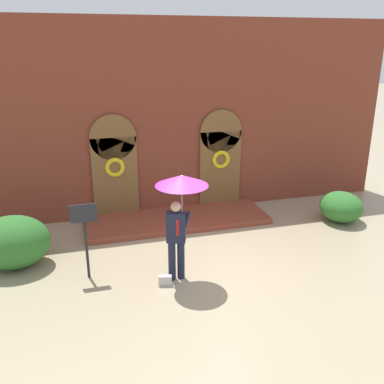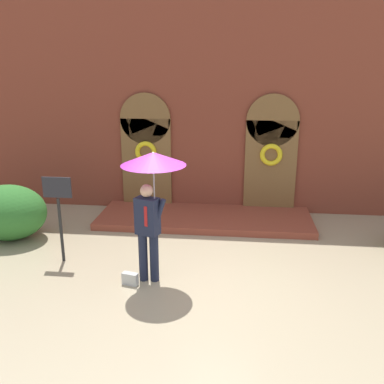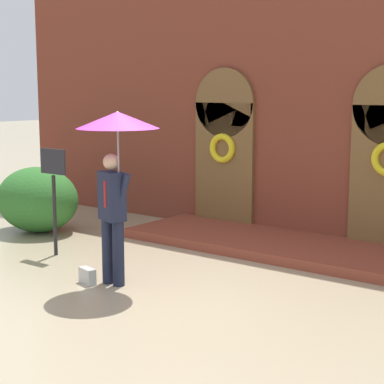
# 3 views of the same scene
# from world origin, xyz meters

# --- Properties ---
(ground_plane) EXTENTS (80.00, 80.00, 0.00)m
(ground_plane) POSITION_xyz_m (0.00, 0.00, 0.00)
(ground_plane) COLOR tan
(building_facade) EXTENTS (14.00, 2.30, 5.60)m
(building_facade) POSITION_xyz_m (-0.00, 4.15, 2.68)
(building_facade) COLOR brown
(building_facade) RESTS_ON ground
(person_with_umbrella) EXTENTS (1.10, 1.10, 2.36)m
(person_with_umbrella) POSITION_xyz_m (-0.66, 0.00, 1.91)
(person_with_umbrella) COLOR #191E33
(person_with_umbrella) RESTS_ON ground
(handbag) EXTENTS (0.30, 0.18, 0.22)m
(handbag) POSITION_xyz_m (-1.06, -0.20, 0.11)
(handbag) COLOR #B7B7B2
(handbag) RESTS_ON ground
(sign_post) EXTENTS (0.56, 0.06, 1.72)m
(sign_post) POSITION_xyz_m (-2.61, 0.58, 1.16)
(sign_post) COLOR black
(sign_post) RESTS_ON ground
(shrub_left) EXTENTS (1.67, 1.36, 1.22)m
(shrub_left) POSITION_xyz_m (-4.21, 1.55, 0.61)
(shrub_left) COLOR #2D6B28
(shrub_left) RESTS_ON ground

